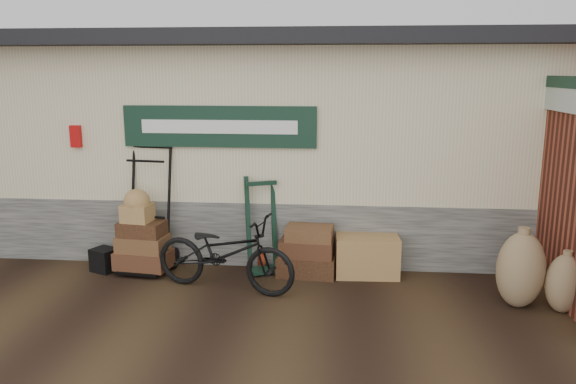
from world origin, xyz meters
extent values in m
plane|color=black|center=(0.00, 0.00, 0.00)|extent=(80.00, 80.00, 0.00)
cube|color=#4C4C47|center=(0.00, 2.75, 0.45)|extent=(14.00, 3.54, 0.90)
cube|color=beige|center=(0.00, 2.75, 1.95)|extent=(14.00, 3.50, 2.10)
cube|color=black|center=(0.00, 2.60, 3.10)|extent=(14.40, 4.10, 0.20)
cube|color=black|center=(-0.30, 0.97, 1.95)|extent=(2.60, 0.06, 0.55)
cube|color=white|center=(-0.30, 0.94, 1.95)|extent=(2.10, 0.01, 0.18)
cube|color=#B70D0D|center=(-2.30, 0.97, 1.80)|extent=(0.14, 0.10, 0.30)
cube|color=#194C2D|center=(3.88, 0.20, 2.35)|extent=(0.04, 2.40, 0.28)
cube|color=black|center=(3.88, 0.20, 2.55)|extent=(0.05, 2.50, 0.14)
cube|color=olive|center=(1.69, 0.81, 0.27)|extent=(0.85, 0.58, 0.54)
cube|color=black|center=(-1.86, 0.60, 0.16)|extent=(0.40, 0.38, 0.32)
imported|color=black|center=(-0.08, 0.10, 0.54)|extent=(1.06, 1.94, 1.07)
ellipsoid|color=olive|center=(3.40, -0.09, 0.45)|extent=(0.65, 0.58, 0.89)
ellipsoid|color=olive|center=(3.85, -0.20, 0.34)|extent=(0.49, 0.43, 0.68)
camera|label=1|loc=(1.32, -6.40, 2.67)|focal=35.00mm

